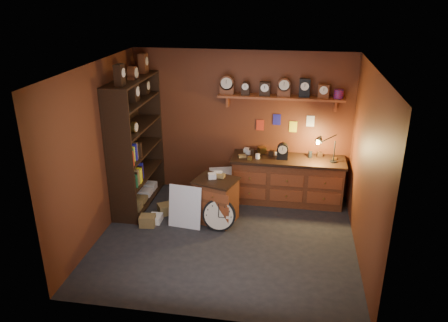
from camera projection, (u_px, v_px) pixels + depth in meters
floor at (226, 238)px, 6.93m from camera, size 4.00×4.00×0.00m
room_shell at (230, 134)px, 6.38m from camera, size 4.02×3.62×2.71m
shelving_unit at (134, 138)px, 7.63m from camera, size 0.47×1.60×2.58m
workbench at (287, 178)px, 7.97m from camera, size 2.03×0.66×1.36m
low_cabinet at (216, 198)px, 7.32m from camera, size 0.80×0.73×0.85m
big_round_clock at (219, 215)px, 7.10m from camera, size 0.54×0.17×0.54m
white_panel at (186, 226)px, 7.29m from camera, size 0.57×0.22×0.73m
mini_fridge at (224, 185)px, 8.15m from camera, size 0.63×0.65×0.53m
floor_box_a at (167, 209)px, 7.67m from camera, size 0.36×0.35×0.17m
floor_box_b at (156, 218)px, 7.40m from camera, size 0.21×0.25×0.12m
floor_box_c at (148, 221)px, 7.27m from camera, size 0.27×0.23×0.19m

